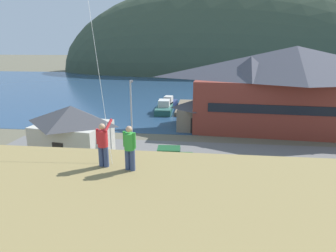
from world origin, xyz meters
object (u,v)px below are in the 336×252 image
(storage_shed_waterside, at_px, (197,114))
(person_kite_flyer, at_px, (103,143))
(wharf_dock, at_px, (186,107))
(parking_light_pole, at_px, (131,113))
(parked_car_mid_row_center, at_px, (165,194))
(parked_car_mid_row_far, at_px, (298,195))
(moored_boat_outer_mooring, at_px, (205,104))
(moored_boat_inner_slip, at_px, (169,104))
(moored_boat_wharfside, at_px, (164,108))
(harbor_lodge, at_px, (293,87))
(person_companion, at_px, (130,147))
(parked_car_front_row_end, at_px, (170,156))
(storage_shed_near_lot, at_px, (73,133))
(parked_car_back_row_right, at_px, (72,188))

(storage_shed_waterside, bearing_deg, person_kite_flyer, -96.14)
(wharf_dock, relative_size, parking_light_pole, 1.54)
(parked_car_mid_row_center, distance_m, parked_car_mid_row_far, 9.36)
(storage_shed_waterside, bearing_deg, wharf_dock, 99.02)
(moored_boat_outer_mooring, distance_m, moored_boat_inner_slip, 6.67)
(storage_shed_waterside, height_order, moored_boat_outer_mooring, storage_shed_waterside)
(person_kite_flyer, bearing_deg, wharf_dock, 88.62)
(moored_boat_wharfside, relative_size, person_kite_flyer, 4.47)
(harbor_lodge, xyz_separation_m, parked_car_mid_row_center, (-14.14, -21.50, -4.81))
(wharf_dock, height_order, moored_boat_wharfside, moored_boat_wharfside)
(wharf_dock, xyz_separation_m, moored_boat_outer_mooring, (3.34, 1.69, 0.37))
(moored_boat_wharfside, height_order, parked_car_mid_row_center, moored_boat_wharfside)
(storage_shed_waterside, bearing_deg, person_companion, -93.90)
(moored_boat_inner_slip, xyz_separation_m, parked_car_front_row_end, (3.21, -27.32, 0.34))
(storage_shed_near_lot, distance_m, parked_car_back_row_right, 8.44)
(harbor_lodge, xyz_separation_m, moored_boat_inner_slip, (-17.80, 13.00, -5.15))
(parked_car_mid_row_far, bearing_deg, parked_car_mid_row_center, -174.15)
(moored_boat_wharfside, xyz_separation_m, parked_car_mid_row_center, (4.01, -30.86, 0.34))
(storage_shed_near_lot, height_order, wharf_dock, storage_shed_near_lot)
(parking_light_pole, bearing_deg, parked_car_front_row_end, -34.76)
(parked_car_mid_row_far, relative_size, person_kite_flyer, 2.32)
(parked_car_mid_row_center, bearing_deg, person_companion, -91.56)
(moored_boat_inner_slip, height_order, person_companion, person_companion)
(moored_boat_inner_slip, relative_size, person_kite_flyer, 3.41)
(storage_shed_waterside, distance_m, parking_light_pole, 12.18)
(storage_shed_near_lot, height_order, storage_shed_waterside, storage_shed_near_lot)
(parked_car_mid_row_far, xyz_separation_m, person_companion, (-9.54, -9.44, 6.48))
(person_companion, bearing_deg, storage_shed_near_lot, 121.27)
(parked_car_mid_row_center, height_order, parking_light_pole, parking_light_pole)
(wharf_dock, bearing_deg, parked_car_mid_row_center, -89.42)
(parked_car_back_row_right, bearing_deg, wharf_dock, 78.76)
(moored_boat_outer_mooring, bearing_deg, moored_boat_inner_slip, -176.42)
(moored_boat_wharfside, distance_m, moored_boat_inner_slip, 3.66)
(person_kite_flyer, bearing_deg, storage_shed_near_lot, 118.65)
(wharf_dock, distance_m, parked_car_mid_row_far, 33.70)
(parked_car_mid_row_far, height_order, parked_car_back_row_right, same)
(wharf_dock, xyz_separation_m, parked_car_back_row_right, (-6.58, -33.13, 0.71))
(parked_car_mid_row_center, bearing_deg, moored_boat_outer_mooring, 85.08)
(parked_car_mid_row_far, distance_m, parking_light_pole, 17.14)
(wharf_dock, xyz_separation_m, parking_light_pole, (-4.40, -23.07, 4.12))
(parked_car_front_row_end, xyz_separation_m, parking_light_pole, (-4.30, 2.98, 3.41))
(moored_boat_inner_slip, distance_m, parked_car_mid_row_center, 34.70)
(wharf_dock, bearing_deg, storage_shed_near_lot, -110.87)
(person_companion, bearing_deg, parking_light_pole, 103.58)
(person_companion, bearing_deg, moored_boat_wharfside, 95.49)
(parked_car_front_row_end, bearing_deg, storage_shed_near_lot, 176.87)
(moored_boat_outer_mooring, bearing_deg, person_companion, -94.27)
(moored_boat_inner_slip, bearing_deg, person_kite_flyer, -86.90)
(storage_shed_near_lot, bearing_deg, person_kite_flyer, -61.35)
(moored_boat_outer_mooring, xyz_separation_m, parked_car_mid_row_center, (-3.01, -34.92, 0.34))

